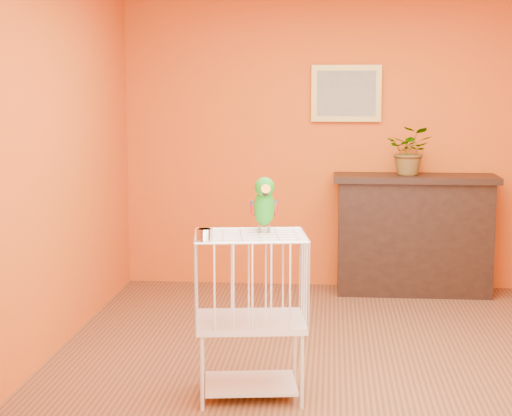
# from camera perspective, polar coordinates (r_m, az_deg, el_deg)

# --- Properties ---
(ground) EXTENTS (4.50, 4.50, 0.00)m
(ground) POSITION_cam_1_polar(r_m,az_deg,el_deg) (5.77, 6.12, -10.22)
(ground) COLOR brown
(ground) RESTS_ON ground
(room_shell) EXTENTS (4.50, 4.50, 4.50)m
(room_shell) POSITION_cam_1_polar(r_m,az_deg,el_deg) (5.48, 6.37, 5.70)
(room_shell) COLOR #D94E14
(room_shell) RESTS_ON ground
(console_cabinet) EXTENTS (1.41, 0.51, 1.05)m
(console_cabinet) POSITION_cam_1_polar(r_m,az_deg,el_deg) (7.63, 10.46, -1.74)
(console_cabinet) COLOR black
(console_cabinet) RESTS_ON ground
(potted_plant) EXTENTS (0.47, 0.50, 0.33)m
(potted_plant) POSITION_cam_1_polar(r_m,az_deg,el_deg) (7.60, 10.20, 3.46)
(potted_plant) COLOR #26722D
(potted_plant) RESTS_ON console_cabinet
(framed_picture) EXTENTS (0.62, 0.04, 0.50)m
(framed_picture) POSITION_cam_1_polar(r_m,az_deg,el_deg) (7.70, 6.04, 7.61)
(framed_picture) COLOR #A68C3B
(framed_picture) RESTS_ON room_shell
(birdcage) EXTENTS (0.69, 0.56, 0.97)m
(birdcage) POSITION_cam_1_polar(r_m,az_deg,el_deg) (5.01, -0.37, -7.04)
(birdcage) COLOR silver
(birdcage) RESTS_ON ground
(feed_cup) EXTENTS (0.09, 0.09, 0.06)m
(feed_cup) POSITION_cam_1_polar(r_m,az_deg,el_deg) (4.70, -3.46, -1.78)
(feed_cup) COLOR silver
(feed_cup) RESTS_ON birdcage
(parrot) EXTENTS (0.17, 0.30, 0.33)m
(parrot) POSITION_cam_1_polar(r_m,az_deg,el_deg) (4.95, 0.55, 0.27)
(parrot) COLOR #59544C
(parrot) RESTS_ON birdcage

